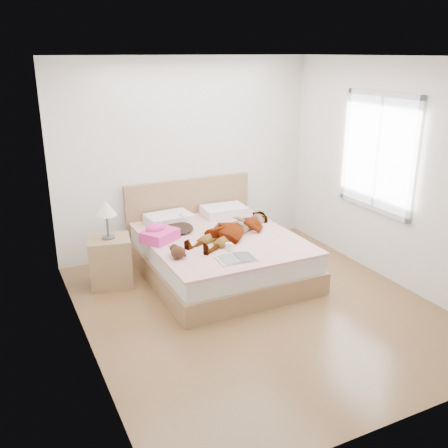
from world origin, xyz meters
The scene contains 11 objects.
ground centered at (0.00, 0.00, 0.00)m, with size 4.00×4.00×0.00m, color #4D2E18.
woman centered at (0.17, 0.94, 0.61)m, with size 0.55×1.47×0.20m, color white.
hair centered at (-0.40, 1.39, 0.55)m, with size 0.40×0.49×0.07m, color black.
phone centered at (-0.33, 1.34, 0.70)m, with size 0.05×0.10×0.01m, color silver.
room_shell centered at (1.77, 0.30, 1.50)m, with size 4.00×4.00×4.00m.
bed centered at (0.00, 1.04, 0.28)m, with size 1.80×2.08×1.00m.
towel centered at (-0.72, 1.15, 0.59)m, with size 0.51×0.48×0.21m.
magazine centered at (-0.15, 0.23, 0.52)m, with size 0.45×0.31×0.03m.
coffee_mug centered at (-0.11, 0.49, 0.56)m, with size 0.12×0.10×0.09m.
plush_toy centered at (-0.71, 0.56, 0.58)m, with size 0.17×0.25×0.13m.
nightstand centered at (-1.29, 1.27, 0.34)m, with size 0.56×0.52×1.04m.
Camera 1 is at (-2.45, -4.19, 2.64)m, focal length 40.00 mm.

